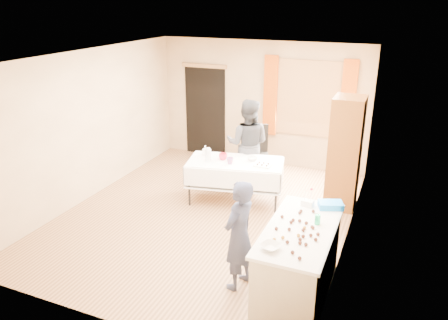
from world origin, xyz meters
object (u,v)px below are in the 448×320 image
at_px(cabinet, 345,153).
at_px(girl, 239,235).
at_px(woman, 248,144).
at_px(party_table, 235,177).
at_px(chair, 257,163).
at_px(counter, 298,262).

xyz_separation_m(cabinet, girl, (-0.82, -2.80, -0.25)).
xyz_separation_m(girl, woman, (-0.96, 2.94, 0.14)).
distance_m(party_table, chair, 1.14).
xyz_separation_m(counter, woman, (-1.68, 2.82, 0.39)).
relative_size(cabinet, woman, 1.13).
height_order(party_table, girl, girl).
bearing_deg(party_table, chair, 76.36).
bearing_deg(party_table, cabinet, 4.83).
bearing_deg(woman, party_table, 83.26).
height_order(cabinet, party_table, cabinet).
bearing_deg(counter, chair, 116.58).
bearing_deg(girl, woman, -148.51).
relative_size(cabinet, counter, 1.18).
xyz_separation_m(counter, party_table, (-1.66, 2.14, -0.01)).
height_order(chair, woman, woman).
relative_size(party_table, chair, 1.68).
bearing_deg(woman, cabinet, 166.61).
relative_size(counter, chair, 1.52).
bearing_deg(cabinet, woman, 175.43).
distance_m(counter, party_table, 2.71).
bearing_deg(chair, counter, -86.70).
bearing_deg(cabinet, counter, -92.14).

